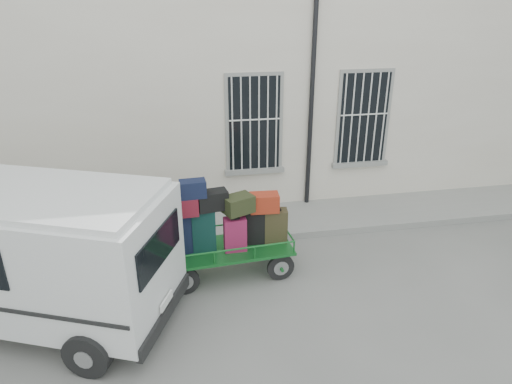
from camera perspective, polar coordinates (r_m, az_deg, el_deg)
The scene contains 5 objects.
ground at distance 9.13m, azimuth 5.71°, elevation -10.16°, with size 80.00×80.00×0.00m, color slate.
building at distance 13.11m, azimuth -0.48°, elevation 14.61°, with size 24.00×5.15×6.00m.
sidewalk at distance 10.92m, azimuth 2.59°, elevation -3.53°, with size 24.00×1.70×0.15m, color gray.
luggage_cart at distance 8.56m, azimuth -3.79°, elevation -4.60°, with size 2.80×1.24×2.06m.
van at distance 8.14m, azimuth -27.06°, elevation -6.24°, with size 5.06×3.58×2.37m.
Camera 1 is at (-2.25, -7.25, 5.06)m, focal length 32.00 mm.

